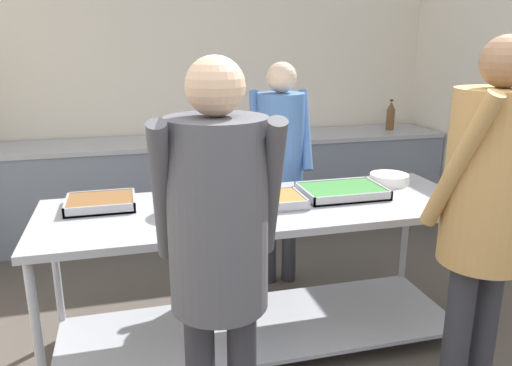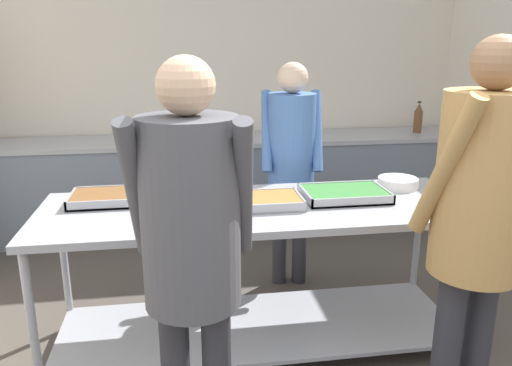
{
  "view_description": "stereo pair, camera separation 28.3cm",
  "coord_description": "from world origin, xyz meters",
  "px_view_note": "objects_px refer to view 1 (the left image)",
  "views": [
    {
      "loc": [
        -0.76,
        -1.02,
        1.76
      ],
      "look_at": [
        -0.07,
        1.62,
        0.98
      ],
      "focal_mm": 35.0,
      "sensor_mm": 36.0,
      "label": 1
    },
    {
      "loc": [
        -0.49,
        -1.08,
        1.76
      ],
      "look_at": [
        -0.07,
        1.62,
        0.98
      ],
      "focal_mm": 35.0,
      "sensor_mm": 36.0,
      "label": 2
    }
  ],
  "objects_px": {
    "serving_tray_vegetables": "(342,191)",
    "guest_serving_right": "(488,200)",
    "sauce_pan": "(180,206)",
    "guest_serving_left": "(218,237)",
    "serving_tray_roast": "(101,203)",
    "water_bottle": "(391,116)",
    "plate_stack": "(389,179)",
    "cook_behind_counter": "(280,151)",
    "serving_tray_greens": "(262,201)"
  },
  "relations": [
    {
      "from": "serving_tray_vegetables",
      "to": "guest_serving_left",
      "type": "xyz_separation_m",
      "value": [
        -0.9,
        -0.89,
        0.15
      ]
    },
    {
      "from": "sauce_pan",
      "to": "serving_tray_greens",
      "type": "distance_m",
      "value": 0.45
    },
    {
      "from": "sauce_pan",
      "to": "serving_tray_greens",
      "type": "height_order",
      "value": "sauce_pan"
    },
    {
      "from": "sauce_pan",
      "to": "guest_serving_right",
      "type": "relative_size",
      "value": 0.21
    },
    {
      "from": "serving_tray_vegetables",
      "to": "serving_tray_roast",
      "type": "bearing_deg",
      "value": 174.23
    },
    {
      "from": "serving_tray_vegetables",
      "to": "water_bottle",
      "type": "bearing_deg",
      "value": 54.26
    },
    {
      "from": "sauce_pan",
      "to": "serving_tray_vegetables",
      "type": "bearing_deg",
      "value": 5.24
    },
    {
      "from": "plate_stack",
      "to": "serving_tray_vegetables",
      "type": "bearing_deg",
      "value": -157.04
    },
    {
      "from": "serving_tray_roast",
      "to": "cook_behind_counter",
      "type": "xyz_separation_m",
      "value": [
        1.21,
        0.58,
        0.1
      ]
    },
    {
      "from": "plate_stack",
      "to": "serving_tray_roast",
      "type": "bearing_deg",
      "value": -178.95
    },
    {
      "from": "serving_tray_roast",
      "to": "guest_serving_right",
      "type": "relative_size",
      "value": 0.21
    },
    {
      "from": "serving_tray_roast",
      "to": "guest_serving_left",
      "type": "relative_size",
      "value": 0.21
    },
    {
      "from": "plate_stack",
      "to": "sauce_pan",
      "type": "bearing_deg",
      "value": -169.24
    },
    {
      "from": "guest_serving_left",
      "to": "serving_tray_vegetables",
      "type": "bearing_deg",
      "value": 44.54
    },
    {
      "from": "guest_serving_left",
      "to": "guest_serving_right",
      "type": "bearing_deg",
      "value": 0.43
    },
    {
      "from": "plate_stack",
      "to": "guest_serving_left",
      "type": "relative_size",
      "value": 0.15
    },
    {
      "from": "plate_stack",
      "to": "cook_behind_counter",
      "type": "xyz_separation_m",
      "value": [
        -0.56,
        0.55,
        0.1
      ]
    },
    {
      "from": "serving_tray_roast",
      "to": "plate_stack",
      "type": "height_order",
      "value": "plate_stack"
    },
    {
      "from": "plate_stack",
      "to": "cook_behind_counter",
      "type": "relative_size",
      "value": 0.16
    },
    {
      "from": "guest_serving_left",
      "to": "water_bottle",
      "type": "relative_size",
      "value": 5.63
    },
    {
      "from": "serving_tray_greens",
      "to": "serving_tray_vegetables",
      "type": "xyz_separation_m",
      "value": [
        0.51,
        0.06,
        0.0
      ]
    },
    {
      "from": "guest_serving_left",
      "to": "water_bottle",
      "type": "height_order",
      "value": "guest_serving_left"
    },
    {
      "from": "plate_stack",
      "to": "guest_serving_right",
      "type": "bearing_deg",
      "value": -97.0
    },
    {
      "from": "guest_serving_right",
      "to": "water_bottle",
      "type": "height_order",
      "value": "guest_serving_right"
    },
    {
      "from": "sauce_pan",
      "to": "guest_serving_right",
      "type": "distance_m",
      "value": 1.47
    },
    {
      "from": "guest_serving_left",
      "to": "water_bottle",
      "type": "bearing_deg",
      "value": 50.89
    },
    {
      "from": "sauce_pan",
      "to": "cook_behind_counter",
      "type": "distance_m",
      "value": 1.14
    },
    {
      "from": "serving_tray_roast",
      "to": "serving_tray_vegetables",
      "type": "bearing_deg",
      "value": -5.77
    },
    {
      "from": "serving_tray_vegetables",
      "to": "plate_stack",
      "type": "height_order",
      "value": "plate_stack"
    },
    {
      "from": "sauce_pan",
      "to": "guest_serving_left",
      "type": "relative_size",
      "value": 0.22
    },
    {
      "from": "serving_tray_vegetables",
      "to": "water_bottle",
      "type": "distance_m",
      "value": 2.37
    },
    {
      "from": "guest_serving_right",
      "to": "cook_behind_counter",
      "type": "xyz_separation_m",
      "value": [
        -0.43,
        1.6,
        -0.1
      ]
    },
    {
      "from": "serving_tray_greens",
      "to": "serving_tray_vegetables",
      "type": "distance_m",
      "value": 0.51
    },
    {
      "from": "water_bottle",
      "to": "plate_stack",
      "type": "bearing_deg",
      "value": -119.25
    },
    {
      "from": "serving_tray_vegetables",
      "to": "plate_stack",
      "type": "bearing_deg",
      "value": 22.96
    },
    {
      "from": "plate_stack",
      "to": "guest_serving_left",
      "type": "xyz_separation_m",
      "value": [
        -1.3,
        -1.06,
        0.15
      ]
    },
    {
      "from": "plate_stack",
      "to": "water_bottle",
      "type": "height_order",
      "value": "water_bottle"
    },
    {
      "from": "guest_serving_right",
      "to": "guest_serving_left",
      "type": "bearing_deg",
      "value": -179.57
    },
    {
      "from": "cook_behind_counter",
      "to": "water_bottle",
      "type": "height_order",
      "value": "cook_behind_counter"
    },
    {
      "from": "serving_tray_greens",
      "to": "water_bottle",
      "type": "bearing_deg",
      "value": 46.43
    },
    {
      "from": "guest_serving_left",
      "to": "water_bottle",
      "type": "distance_m",
      "value": 3.62
    },
    {
      "from": "plate_stack",
      "to": "guest_serving_left",
      "type": "bearing_deg",
      "value": -140.97
    },
    {
      "from": "serving_tray_greens",
      "to": "guest_serving_right",
      "type": "distance_m",
      "value": 1.14
    },
    {
      "from": "sauce_pan",
      "to": "guest_serving_left",
      "type": "bearing_deg",
      "value": -85.83
    },
    {
      "from": "serving_tray_vegetables",
      "to": "guest_serving_left",
      "type": "bearing_deg",
      "value": -135.46
    },
    {
      "from": "serving_tray_vegetables",
      "to": "guest_serving_right",
      "type": "distance_m",
      "value": 0.94
    },
    {
      "from": "serving_tray_vegetables",
      "to": "guest_serving_left",
      "type": "relative_size",
      "value": 0.28
    },
    {
      "from": "serving_tray_vegetables",
      "to": "serving_tray_greens",
      "type": "bearing_deg",
      "value": -172.89
    },
    {
      "from": "serving_tray_vegetables",
      "to": "guest_serving_left",
      "type": "distance_m",
      "value": 1.27
    },
    {
      "from": "serving_tray_roast",
      "to": "water_bottle",
      "type": "distance_m",
      "value": 3.28
    }
  ]
}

